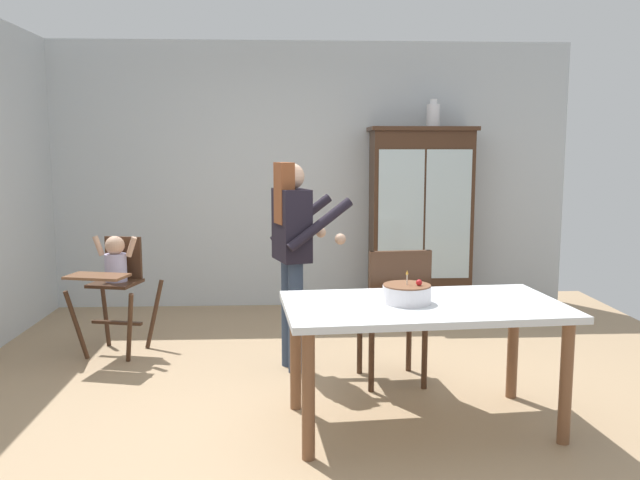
% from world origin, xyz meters
% --- Properties ---
extents(ground_plane, '(6.24, 6.24, 0.00)m').
position_xyz_m(ground_plane, '(0.00, 0.00, 0.00)').
color(ground_plane, tan).
extents(wall_back, '(5.32, 0.06, 2.70)m').
position_xyz_m(wall_back, '(0.00, 2.63, 1.35)').
color(wall_back, silver).
rests_on(wall_back, ground_plane).
extents(china_cabinet, '(1.05, 0.48, 1.84)m').
position_xyz_m(china_cabinet, '(1.10, 2.37, 0.93)').
color(china_cabinet, '#422819').
rests_on(china_cabinet, ground_plane).
extents(ceramic_vase, '(0.13, 0.13, 0.27)m').
position_xyz_m(ceramic_vase, '(1.21, 2.37, 1.96)').
color(ceramic_vase, white).
rests_on(ceramic_vase, china_cabinet).
extents(high_chair_with_toddler, '(0.69, 0.78, 0.95)m').
position_xyz_m(high_chair_with_toddler, '(-1.59, 1.01, 0.65)').
color(high_chair_with_toddler, '#422819').
rests_on(high_chair_with_toddler, ground_plane).
extents(adult_person, '(0.61, 0.60, 1.53)m').
position_xyz_m(adult_person, '(-0.19, 0.58, 0.97)').
color(adult_person, '#33425B').
rests_on(adult_person, ground_plane).
extents(dining_table, '(1.68, 1.01, 0.74)m').
position_xyz_m(dining_table, '(0.56, -0.47, 0.65)').
color(dining_table, silver).
rests_on(dining_table, ground_plane).
extents(birthday_cake, '(0.28, 0.28, 0.19)m').
position_xyz_m(birthday_cake, '(0.46, -0.46, 0.79)').
color(birthday_cake, white).
rests_on(birthday_cake, dining_table).
extents(dining_chair_far_side, '(0.48, 0.48, 0.96)m').
position_xyz_m(dining_chair_far_side, '(0.50, 0.18, 0.56)').
color(dining_chair_far_side, '#422819').
rests_on(dining_chair_far_side, ground_plane).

